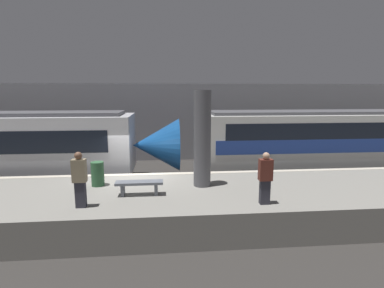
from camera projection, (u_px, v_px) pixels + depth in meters
The scene contains 9 objects.
ground_plane at pixel (135, 198), 12.26m from camera, with size 120.00×120.00×0.00m, color #33302D.
platform at pixel (129, 206), 10.02m from camera, with size 40.00×4.39×1.06m.
station_rear_barrier at pixel (144, 123), 18.75m from camera, with size 50.00×0.15×4.83m.
support_pillar_near at pixel (202, 139), 10.27m from camera, with size 0.59×0.59×3.32m.
train_boxy at pixel (341, 143), 15.21m from camera, with size 14.60×3.04×3.39m.
person_waiting at pixel (265, 177), 8.67m from camera, with size 0.38×0.24×1.55m.
person_walking at pixel (80, 178), 8.41m from camera, with size 0.38×0.24×1.61m.
platform_bench at pixel (139, 185), 9.50m from camera, with size 1.50×0.40×0.45m.
trash_bin at pixel (98, 174), 10.46m from camera, with size 0.44×0.44×0.85m.
Camera 1 is at (1.22, -11.86, 4.29)m, focal length 28.00 mm.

